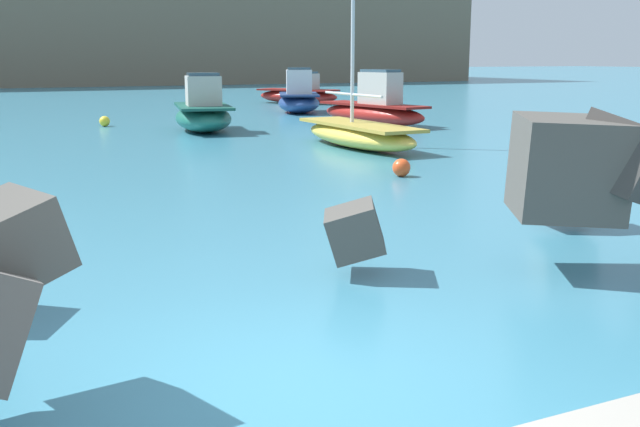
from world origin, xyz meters
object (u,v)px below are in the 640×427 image
object	(u,v)px
boat_near_left	(374,108)
boat_far_left	(299,93)
boat_near_right	(359,133)
mooring_buoy_outer	(105,121)
boat_far_centre	(203,113)
boat_mid_right	(299,99)
mooring_buoy_middle	(401,168)

from	to	relation	value
boat_near_left	boat_far_left	xyz separation A→B (m)	(3.33, 15.46, -0.08)
boat_near_right	mooring_buoy_outer	distance (m)	12.80
boat_far_centre	mooring_buoy_outer	bearing A→B (deg)	129.47
boat_near_right	boat_far_centre	size ratio (longest dim) A/B	1.42
boat_far_centre	mooring_buoy_outer	xyz separation A→B (m)	(-3.15, 3.83, -0.51)
boat_near_right	boat_far_centre	bearing A→B (deg)	111.21
boat_near_left	boat_far_centre	distance (m)	7.41
boat_mid_right	mooring_buoy_outer	world-z (taller)	boat_mid_right
boat_far_left	boat_far_centre	distance (m)	18.41
boat_near_left	boat_mid_right	size ratio (longest dim) A/B	1.29
boat_mid_right	boat_far_left	distance (m)	8.07
mooring_buoy_middle	boat_near_right	bearing A→B (deg)	71.64
boat_near_right	mooring_buoy_outer	xyz separation A→B (m)	(-6.04, 11.28, -0.25)
boat_far_left	boat_near_left	bearing A→B (deg)	-102.15
boat_far_centre	boat_far_left	bearing A→B (deg)	54.39
boat_near_left	boat_near_right	distance (m)	8.30
boat_near_left	mooring_buoy_outer	bearing A→B (deg)	157.74
boat_near_right	mooring_buoy_middle	bearing A→B (deg)	-108.36
mooring_buoy_outer	mooring_buoy_middle	bearing A→B (deg)	-76.12
boat_near_left	mooring_buoy_middle	bearing A→B (deg)	-116.83
boat_near_left	mooring_buoy_middle	world-z (taller)	boat_near_left
boat_near_left	boat_mid_right	bearing A→B (deg)	89.57
boat_near_right	boat_mid_right	xyz separation A→B (m)	(4.56, 15.05, 0.27)
boat_far_left	mooring_buoy_middle	xyz separation A→B (m)	(-9.70, -28.05, -0.42)
boat_near_left	mooring_buoy_middle	size ratio (longest dim) A/B	14.51
boat_near_right	boat_far_left	world-z (taller)	boat_near_right
boat_near_right	boat_near_left	bearing A→B (deg)	57.12
boat_far_centre	boat_mid_right	bearing A→B (deg)	45.52
boat_near_left	boat_near_right	size ratio (longest dim) A/B	0.86
mooring_buoy_outer	boat_near_left	bearing A→B (deg)	-22.26
boat_far_left	boat_far_centre	world-z (taller)	boat_far_centre
boat_near_left	boat_near_right	xyz separation A→B (m)	(-4.50, -6.96, -0.26)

